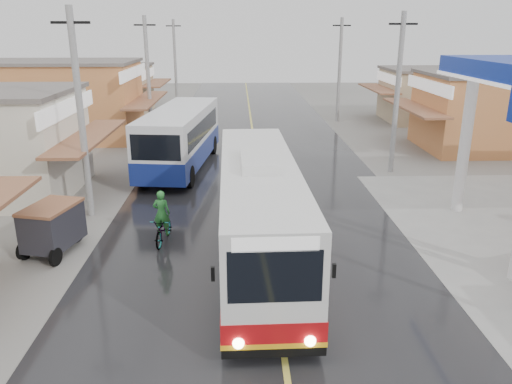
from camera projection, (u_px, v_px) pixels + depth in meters
ground at (283, 346)px, 11.90m from camera, size 120.00×120.00×0.00m
road at (258, 172)px, 26.13m from camera, size 12.00×90.00×0.02m
centre_line at (258, 172)px, 26.13m from camera, size 0.15×90.00×0.01m
shopfronts_left at (30, 160)px, 28.56m from camera, size 11.00×44.00×5.20m
utility_poles_left at (128, 169)px, 26.86m from camera, size 1.60×50.00×8.00m
utility_poles_right at (390, 171)px, 26.36m from camera, size 1.60×36.00×8.00m
coach_bus at (259, 210)px, 15.87m from camera, size 2.76×11.29×3.51m
second_bus at (180, 137)px, 26.42m from camera, size 3.66×9.77×3.17m
cyclist at (163, 225)px, 17.42m from camera, size 0.85×1.90×1.98m
tricycle_near at (52, 226)px, 16.56m from camera, size 1.89×2.45×1.68m
tyre_stack at (69, 235)px, 17.68m from camera, size 0.92×0.92×0.47m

